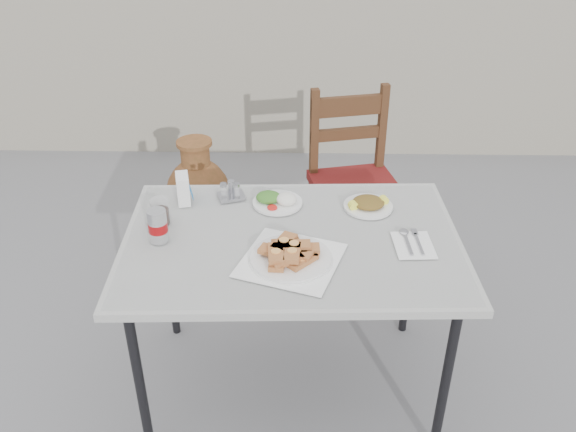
{
  "coord_description": "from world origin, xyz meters",
  "views": [
    {
      "loc": [
        0.19,
        -1.83,
        1.99
      ],
      "look_at": [
        0.15,
        0.1,
        0.82
      ],
      "focal_mm": 38.0,
      "sensor_mm": 36.0,
      "label": 1
    }
  ],
  "objects_px": {
    "condiment_caddy": "(231,192)",
    "terracotta_urn": "(199,198)",
    "cola_glass": "(161,213)",
    "cafe_table": "(292,249)",
    "salad_rice_plate": "(277,200)",
    "napkin_holder": "(183,189)",
    "chair": "(354,182)",
    "salad_chopped_plate": "(368,204)",
    "soda_can": "(158,226)",
    "pide_plate": "(291,253)"
  },
  "relations": [
    {
      "from": "chair",
      "to": "cafe_table",
      "type": "bearing_deg",
      "value": -121.3
    },
    {
      "from": "cola_glass",
      "to": "terracotta_urn",
      "type": "relative_size",
      "value": 0.16
    },
    {
      "from": "napkin_holder",
      "to": "chair",
      "type": "relative_size",
      "value": 0.12
    },
    {
      "from": "salad_rice_plate",
      "to": "cola_glass",
      "type": "relative_size",
      "value": 1.97
    },
    {
      "from": "cola_glass",
      "to": "pide_plate",
      "type": "bearing_deg",
      "value": -25.18
    },
    {
      "from": "salad_chopped_plate",
      "to": "salad_rice_plate",
      "type": "bearing_deg",
      "value": 176.65
    },
    {
      "from": "cola_glass",
      "to": "terracotta_urn",
      "type": "bearing_deg",
      "value": 92.29
    },
    {
      "from": "salad_rice_plate",
      "to": "cola_glass",
      "type": "bearing_deg",
      "value": -160.17
    },
    {
      "from": "pide_plate",
      "to": "napkin_holder",
      "type": "bearing_deg",
      "value": 137.58
    },
    {
      "from": "napkin_holder",
      "to": "terracotta_urn",
      "type": "xyz_separation_m",
      "value": [
        -0.1,
        0.84,
        -0.52
      ]
    },
    {
      "from": "terracotta_urn",
      "to": "cafe_table",
      "type": "bearing_deg",
      "value": -63.74
    },
    {
      "from": "soda_can",
      "to": "terracotta_urn",
      "type": "relative_size",
      "value": 0.19
    },
    {
      "from": "soda_can",
      "to": "napkin_holder",
      "type": "distance_m",
      "value": 0.29
    },
    {
      "from": "pide_plate",
      "to": "napkin_holder",
      "type": "height_order",
      "value": "napkin_holder"
    },
    {
      "from": "pide_plate",
      "to": "soda_can",
      "type": "height_order",
      "value": "soda_can"
    },
    {
      "from": "cafe_table",
      "to": "pide_plate",
      "type": "distance_m",
      "value": 0.17
    },
    {
      "from": "chair",
      "to": "terracotta_urn",
      "type": "relative_size",
      "value": 1.49
    },
    {
      "from": "soda_can",
      "to": "terracotta_urn",
      "type": "bearing_deg",
      "value": 92.83
    },
    {
      "from": "salad_rice_plate",
      "to": "soda_can",
      "type": "xyz_separation_m",
      "value": [
        -0.42,
        -0.27,
        0.04
      ]
    },
    {
      "from": "salad_chopped_plate",
      "to": "cola_glass",
      "type": "bearing_deg",
      "value": -170.39
    },
    {
      "from": "salad_rice_plate",
      "to": "salad_chopped_plate",
      "type": "distance_m",
      "value": 0.37
    },
    {
      "from": "napkin_holder",
      "to": "pide_plate",
      "type": "bearing_deg",
      "value": -55.02
    },
    {
      "from": "pide_plate",
      "to": "condiment_caddy",
      "type": "relative_size",
      "value": 3.22
    },
    {
      "from": "pide_plate",
      "to": "chair",
      "type": "relative_size",
      "value": 0.43
    },
    {
      "from": "cafe_table",
      "to": "soda_can",
      "type": "xyz_separation_m",
      "value": [
        -0.48,
        -0.03,
        0.12
      ]
    },
    {
      "from": "pide_plate",
      "to": "napkin_holder",
      "type": "xyz_separation_m",
      "value": [
        -0.44,
        0.4,
        0.03
      ]
    },
    {
      "from": "soda_can",
      "to": "chair",
      "type": "distance_m",
      "value": 1.28
    },
    {
      "from": "condiment_caddy",
      "to": "chair",
      "type": "height_order",
      "value": "chair"
    },
    {
      "from": "condiment_caddy",
      "to": "terracotta_urn",
      "type": "height_order",
      "value": "condiment_caddy"
    },
    {
      "from": "salad_chopped_plate",
      "to": "cafe_table",
      "type": "bearing_deg",
      "value": -143.38
    },
    {
      "from": "condiment_caddy",
      "to": "terracotta_urn",
      "type": "bearing_deg",
      "value": 109.63
    },
    {
      "from": "pide_plate",
      "to": "salad_rice_plate",
      "type": "bearing_deg",
      "value": 99.15
    },
    {
      "from": "condiment_caddy",
      "to": "chair",
      "type": "relative_size",
      "value": 0.13
    },
    {
      "from": "napkin_holder",
      "to": "chair",
      "type": "height_order",
      "value": "chair"
    },
    {
      "from": "salad_chopped_plate",
      "to": "chair",
      "type": "distance_m",
      "value": 0.75
    },
    {
      "from": "cola_glass",
      "to": "chair",
      "type": "xyz_separation_m",
      "value": [
        0.81,
        0.84,
        -0.3
      ]
    },
    {
      "from": "salad_rice_plate",
      "to": "chair",
      "type": "xyz_separation_m",
      "value": [
        0.37,
        0.68,
        -0.28
      ]
    },
    {
      "from": "salad_chopped_plate",
      "to": "napkin_holder",
      "type": "relative_size",
      "value": 1.67
    },
    {
      "from": "soda_can",
      "to": "cola_glass",
      "type": "bearing_deg",
      "value": 97.41
    },
    {
      "from": "soda_can",
      "to": "condiment_caddy",
      "type": "distance_m",
      "value": 0.4
    },
    {
      "from": "pide_plate",
      "to": "napkin_holder",
      "type": "relative_size",
      "value": 3.48
    },
    {
      "from": "napkin_holder",
      "to": "condiment_caddy",
      "type": "distance_m",
      "value": 0.19
    },
    {
      "from": "salad_rice_plate",
      "to": "condiment_caddy",
      "type": "height_order",
      "value": "condiment_caddy"
    },
    {
      "from": "salad_rice_plate",
      "to": "chair",
      "type": "distance_m",
      "value": 0.82
    },
    {
      "from": "salad_chopped_plate",
      "to": "pide_plate",
      "type": "bearing_deg",
      "value": -129.25
    },
    {
      "from": "napkin_holder",
      "to": "chair",
      "type": "xyz_separation_m",
      "value": [
        0.75,
        0.67,
        -0.32
      ]
    },
    {
      "from": "salad_chopped_plate",
      "to": "chair",
      "type": "xyz_separation_m",
      "value": [
        0.01,
        0.7,
        -0.28
      ]
    },
    {
      "from": "salad_rice_plate",
      "to": "terracotta_urn",
      "type": "relative_size",
      "value": 0.31
    },
    {
      "from": "pide_plate",
      "to": "condiment_caddy",
      "type": "distance_m",
      "value": 0.5
    },
    {
      "from": "chair",
      "to": "salad_chopped_plate",
      "type": "bearing_deg",
      "value": -103.48
    }
  ]
}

